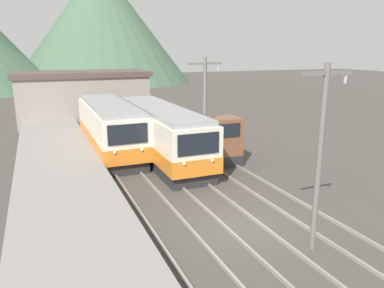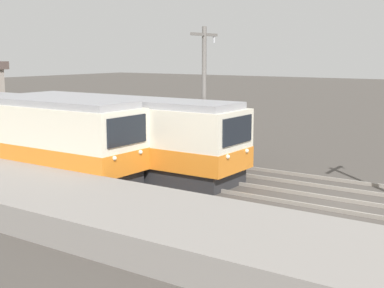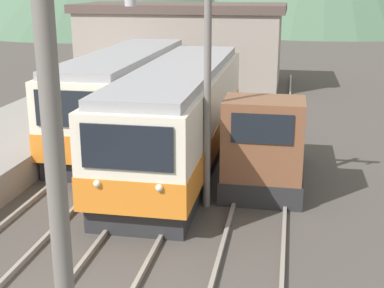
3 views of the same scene
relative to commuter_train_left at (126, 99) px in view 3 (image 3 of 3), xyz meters
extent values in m
cube|color=#28282B|center=(0.00, 0.01, -1.30)|extent=(2.58, 10.59, 0.70)
cube|color=silver|center=(0.00, 0.01, 0.33)|extent=(2.80, 11.03, 2.56)
cube|color=orange|center=(0.00, 0.01, -0.49)|extent=(2.84, 11.07, 0.92)
cube|color=black|center=(0.00, -5.54, 0.84)|extent=(2.24, 0.06, 1.13)
sphere|color=silver|center=(-0.77, -5.55, -0.13)|extent=(0.18, 0.18, 0.18)
sphere|color=silver|center=(0.77, -5.55, -0.13)|extent=(0.18, 0.18, 0.18)
cube|color=#939399|center=(0.00, 0.01, 1.75)|extent=(2.46, 10.59, 0.28)
cube|color=#28282B|center=(2.80, -2.67, -1.30)|extent=(2.58, 11.87, 0.70)
cube|color=silver|center=(2.80, -2.67, 0.29)|extent=(2.80, 12.36, 2.49)
cube|color=orange|center=(2.80, -2.67, -0.50)|extent=(2.84, 12.40, 0.89)
cube|color=black|center=(2.80, -8.88, 0.79)|extent=(2.24, 0.06, 1.09)
sphere|color=silver|center=(2.03, -8.89, -0.15)|extent=(0.18, 0.18, 0.18)
sphere|color=silver|center=(3.57, -8.89, -0.15)|extent=(0.18, 0.18, 0.18)
cube|color=#939399|center=(2.80, -2.67, 1.68)|extent=(2.46, 11.87, 0.28)
cube|color=#28282B|center=(5.80, -3.70, -1.30)|extent=(2.40, 5.18, 0.70)
cube|color=brown|center=(5.80, -5.46, 0.20)|extent=(2.28, 1.66, 2.30)
cube|color=black|center=(5.80, -6.30, 0.71)|extent=(1.68, 0.04, 0.83)
cube|color=brown|center=(5.80, -2.87, -0.25)|extent=(1.92, 3.42, 1.40)
cylinder|color=black|center=(5.80, -2.87, 0.70)|extent=(0.16, 0.16, 0.50)
cylinder|color=slate|center=(4.30, -15.79, 1.66)|extent=(0.20, 0.20, 6.62)
cylinder|color=slate|center=(4.30, -6.31, 1.66)|extent=(0.20, 0.20, 6.62)
cube|color=gray|center=(-0.25, 12.70, 0.58)|extent=(12.00, 6.00, 4.47)
cube|color=#51423D|center=(-0.25, 12.70, 3.07)|extent=(12.60, 6.30, 0.50)
camera|label=1|loc=(-4.45, -25.46, 5.36)|focal=35.00mm
camera|label=2|loc=(-15.57, -19.24, 3.80)|focal=50.00mm
camera|label=3|loc=(6.47, -20.30, 4.45)|focal=50.00mm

